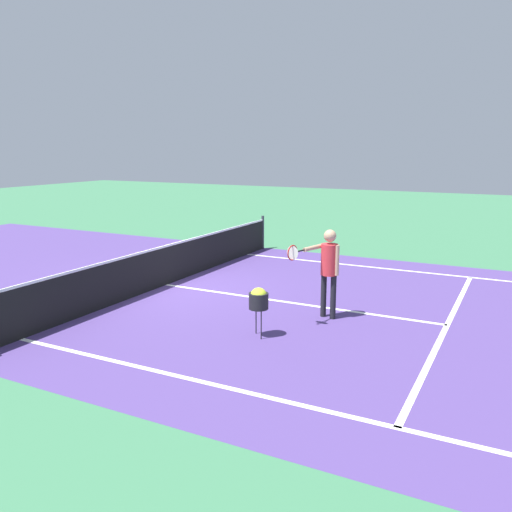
{
  "coord_description": "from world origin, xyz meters",
  "views": [
    {
      "loc": [
        -9.92,
        -7.52,
        3.24
      ],
      "look_at": [
        -0.29,
        -2.57,
        1.0
      ],
      "focal_mm": 37.19,
      "sensor_mm": 36.0,
      "label": 1
    }
  ],
  "objects": [
    {
      "name": "ball_hopper",
      "position": [
        -2.11,
        -3.56,
        0.68
      ],
      "size": [
        0.34,
        0.34,
        0.87
      ],
      "color": "black",
      "rests_on": "ground_plane"
    },
    {
      "name": "court_surface_inbounds",
      "position": [
        0.0,
        0.0,
        0.0
      ],
      "size": [
        10.62,
        24.4,
        0.0
      ],
      "primitive_type": "cube",
      "color": "#4C387A",
      "rests_on": "ground_plane"
    },
    {
      "name": "line_center_service",
      "position": [
        0.0,
        -3.2,
        0.0
      ],
      "size": [
        0.1,
        6.4,
        0.01
      ],
      "primitive_type": "cube",
      "color": "white",
      "rests_on": "ground_plane"
    },
    {
      "name": "line_service_near",
      "position": [
        0.0,
        -6.4,
        0.0
      ],
      "size": [
        8.22,
        0.1,
        0.01
      ],
      "primitive_type": "cube",
      "color": "white",
      "rests_on": "ground_plane"
    },
    {
      "name": "player_near",
      "position": [
        -0.6,
        -4.27,
        1.08
      ],
      "size": [
        1.16,
        0.72,
        1.72
      ],
      "color": "black",
      "rests_on": "ground_plane"
    },
    {
      "name": "line_sideline_right",
      "position": [
        4.11,
        -5.95,
        0.0
      ],
      "size": [
        0.1,
        11.89,
        0.01
      ],
      "primitive_type": "cube",
      "color": "white",
      "rests_on": "ground_plane"
    },
    {
      "name": "line_sideline_left",
      "position": [
        -4.11,
        -5.95,
        0.0
      ],
      "size": [
        0.1,
        11.89,
        0.01
      ],
      "primitive_type": "cube",
      "color": "white",
      "rests_on": "ground_plane"
    },
    {
      "name": "ground_plane",
      "position": [
        0.0,
        0.0,
        0.0
      ],
      "size": [
        60.0,
        60.0,
        0.0
      ],
      "primitive_type": "plane",
      "color": "#38724C"
    },
    {
      "name": "net",
      "position": [
        0.0,
        0.0,
        0.49
      ],
      "size": [
        10.43,
        0.09,
        1.07
      ],
      "color": "#33383D",
      "rests_on": "ground_plane"
    }
  ]
}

